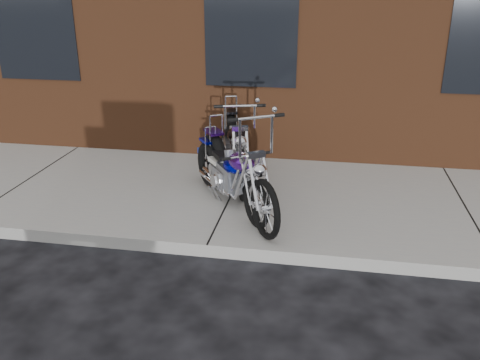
# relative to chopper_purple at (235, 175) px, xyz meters

# --- Properties ---
(ground) EXTENTS (120.00, 120.00, 0.00)m
(ground) POSITION_rel_chopper_purple_xyz_m (-0.12, -1.05, -0.58)
(ground) COLOR black
(ground) RESTS_ON ground
(sidewalk) EXTENTS (22.00, 3.00, 0.15)m
(sidewalk) POSITION_rel_chopper_purple_xyz_m (-0.12, 0.45, -0.50)
(sidewalk) COLOR #9A9A9A
(sidewalk) RESTS_ON ground
(chopper_purple) EXTENTS (1.35, 2.06, 1.33)m
(chopper_purple) POSITION_rel_chopper_purple_xyz_m (0.00, 0.00, 0.00)
(chopper_purple) COLOR black
(chopper_purple) RESTS_ON sidewalk
(chopper_blue) EXTENTS (1.25, 1.68, 0.87)m
(chopper_blue) POSITION_rel_chopper_purple_xyz_m (-0.10, 0.09, -0.07)
(chopper_blue) COLOR black
(chopper_blue) RESTS_ON sidewalk
(chopper_third) EXTENTS (0.84, 2.31, 1.21)m
(chopper_third) POSITION_rel_chopper_purple_xyz_m (-0.20, 1.08, 0.00)
(chopper_third) COLOR black
(chopper_third) RESTS_ON sidewalk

